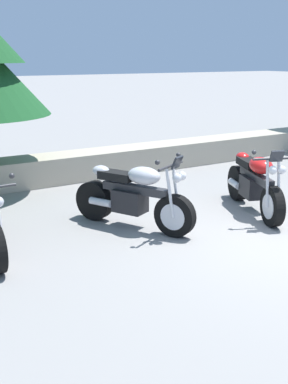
{
  "coord_description": "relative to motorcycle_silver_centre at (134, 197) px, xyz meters",
  "views": [
    {
      "loc": [
        -4.96,
        -4.38,
        2.5
      ],
      "look_at": [
        -1.57,
        1.2,
        0.65
      ],
      "focal_mm": 44.9,
      "sensor_mm": 36.0,
      "label": 1
    }
  ],
  "objects": [
    {
      "name": "ground_plane",
      "position": [
        1.53,
        -1.55,
        -0.49
      ],
      "size": [
        120.0,
        120.0,
        0.0
      ],
      "primitive_type": "plane",
      "color": "gray"
    },
    {
      "name": "motorcycle_silver_centre",
      "position": [
        0.0,
        0.0,
        0.0
      ],
      "size": [
        1.13,
        1.91,
        1.18
      ],
      "color": "black",
      "rests_on": "ground"
    },
    {
      "name": "stone_wall",
      "position": [
        1.53,
        3.25,
        -0.21
      ],
      "size": [
        36.0,
        0.8,
        0.55
      ],
      "primitive_type": "cube",
      "color": "#A89E89",
      "rests_on": "ground"
    },
    {
      "name": "motorcycle_red_far_right",
      "position": [
        2.09,
        -0.37,
        0.0
      ],
      "size": [
        1.0,
        1.98,
        1.18
      ],
      "color": "black",
      "rests_on": "ground"
    }
  ]
}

